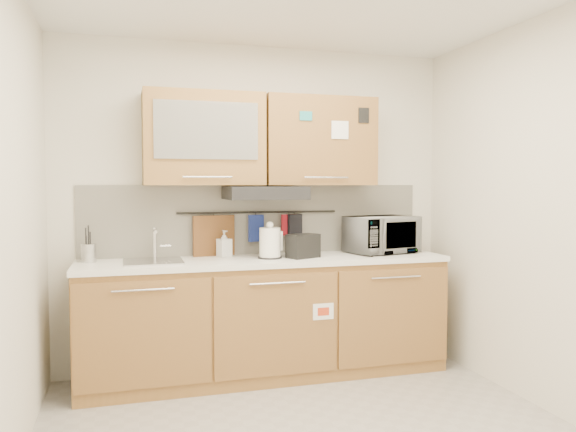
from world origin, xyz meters
TOP-DOWN VIEW (x-y plane):
  - wall_back at (0.00, 1.50)m, footprint 3.20×0.00m
  - wall_left at (-1.60, 0.00)m, footprint 0.00×3.00m
  - wall_right at (1.60, 0.00)m, footprint 0.00×3.00m
  - base_cabinet at (0.00, 1.19)m, footprint 2.80×0.64m
  - countertop at (0.00, 1.19)m, footprint 2.82×0.62m
  - backsplash at (0.00, 1.49)m, footprint 2.80×0.02m
  - upper_cabinets at (-0.00, 1.32)m, footprint 1.82×0.37m
  - range_hood at (0.00, 1.25)m, footprint 0.60×0.46m
  - sink at (-0.85, 1.21)m, footprint 0.42×0.40m
  - utensil_rail at (0.00, 1.45)m, footprint 1.30×0.02m
  - utensil_crock at (-1.30, 1.31)m, footprint 0.14×0.14m
  - kettle at (0.02, 1.17)m, footprint 0.21×0.21m
  - toaster at (0.27, 1.13)m, footprint 0.28×0.23m
  - microwave at (0.99, 1.24)m, footprint 0.62×0.49m
  - soap_bottle at (-0.30, 1.36)m, footprint 0.12×0.12m
  - cutting_board at (-0.37, 1.44)m, footprint 0.34×0.08m
  - oven_mitt at (-0.03, 1.44)m, footprint 0.13×0.07m
  - dark_pouch at (0.30, 1.44)m, footprint 0.14×0.08m
  - pot_holder at (0.25, 1.44)m, footprint 0.14×0.04m

SIDE VIEW (x-z plane):
  - base_cabinet at x=0.00m, z-range -0.03..0.85m
  - countertop at x=0.00m, z-range 0.88..0.92m
  - sink at x=-0.85m, z-range 0.79..1.05m
  - utensil_crock at x=-1.30m, z-range 0.86..1.13m
  - toaster at x=0.27m, z-range 0.92..1.10m
  - soap_bottle at x=-0.30m, z-range 0.92..1.13m
  - cutting_board at x=-0.37m, z-range 0.82..1.24m
  - kettle at x=0.02m, z-range 0.89..1.17m
  - microwave at x=0.99m, z-range 0.92..1.22m
  - oven_mitt at x=-0.03m, z-range 1.02..1.24m
  - dark_pouch at x=0.30m, z-range 1.03..1.24m
  - pot_holder at x=0.25m, z-range 1.07..1.24m
  - backsplash at x=0.00m, z-range 0.92..1.48m
  - utensil_rail at x=0.00m, z-range 1.25..1.27m
  - wall_left at x=-1.60m, z-range -0.20..2.80m
  - wall_right at x=1.60m, z-range -0.20..2.80m
  - wall_back at x=0.00m, z-range -0.30..2.90m
  - range_hood at x=0.00m, z-range 1.37..1.47m
  - upper_cabinets at x=0.00m, z-range 1.48..2.18m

